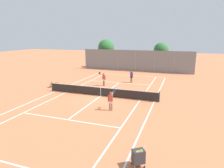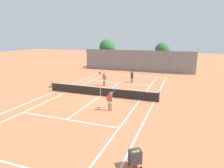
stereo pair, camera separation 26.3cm
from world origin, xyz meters
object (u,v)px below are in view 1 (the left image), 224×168
Objects in this scene: loose_tennis_ball_0 at (156,80)px; loose_tennis_ball_5 at (46,105)px; ball_cart at (138,156)px; player_far_right at (132,76)px; loose_tennis_ball_1 at (88,93)px; loose_tennis_ball_2 at (53,101)px; courtside_bench at (54,83)px; loose_tennis_ball_4 at (140,77)px; player_near_side at (111,100)px; player_far_left at (104,79)px; loose_tennis_ball_3 at (20,111)px; tennis_net at (101,91)px; tree_behind_left at (106,48)px; tree_behind_right at (161,51)px.

loose_tennis_ball_0 and loose_tennis_ball_5 have the same top height.
ball_cart is 0.60× the size of player_far_right.
loose_tennis_ball_1 is 4.02m from loose_tennis_ball_2.
loose_tennis_ball_4 is at bearing 46.57° from courtside_bench.
player_near_side reaches higher than ball_cart.
loose_tennis_ball_2 is (-2.43, -7.20, -0.89)m from player_far_left.
loose_tennis_ball_3 is at bearing -107.45° from player_far_left.
player_near_side reaches higher than tennis_net.
player_far_right reaches higher than loose_tennis_ball_0.
player_far_right is 24.24× the size of loose_tennis_ball_0.
loose_tennis_ball_3 is (-9.06, -16.08, 0.00)m from loose_tennis_ball_0.
loose_tennis_ball_2 is at bearing -121.42° from loose_tennis_ball_1.
player_far_left is 8.80m from loose_tennis_ball_5.
player_near_side is at bearing -64.36° from player_far_left.
tree_behind_left reaches higher than tennis_net.
courtside_bench is (-8.48, -5.20, -0.50)m from player_far_right.
ball_cart is at bearing -66.08° from tree_behind_left.
ball_cart reaches higher than loose_tennis_ball_1.
player_far_left is 6.15m from courtside_bench.
loose_tennis_ball_0 is at bearing -25.74° from loose_tennis_ball_4.
player_far_left is (-1.31, 4.19, 0.42)m from tennis_net.
loose_tennis_ball_2 is at bearing 175.34° from player_near_side.
loose_tennis_ball_1 is (-1.64, 0.43, -0.48)m from tennis_net.
loose_tennis_ball_1 is 19.15m from tree_behind_left.
loose_tennis_ball_0 is 0.04× the size of courtside_bench.
loose_tennis_ball_3 is 18.50m from loose_tennis_ball_4.
player_far_left is at bearing 22.66° from courtside_bench.
player_near_side is 6.04m from loose_tennis_ball_5.
loose_tennis_ball_2 and loose_tennis_ball_3 have the same top height.
tennis_net is 7.21m from courtside_bench.
courtside_bench is at bearing 123.76° from loose_tennis_ball_2.
loose_tennis_ball_4 is at bearing 69.70° from loose_tennis_ball_3.
player_near_side is 6.21m from loose_tennis_ball_2.
loose_tennis_ball_1 is at bearing 68.04° from loose_tennis_ball_5.
tree_behind_left is (-4.92, 18.12, 3.76)m from loose_tennis_ball_1.
loose_tennis_ball_1 and loose_tennis_ball_5 have the same top height.
loose_tennis_ball_5 is 7.01m from courtside_bench.
courtside_bench is (-8.80, -9.30, 0.38)m from loose_tennis_ball_4.
tennis_net reaches higher than loose_tennis_ball_0.
ball_cart is at bearing -60.19° from player_near_side.
player_near_side is 0.36× the size of tree_behind_right.
tennis_net reaches higher than loose_tennis_ball_5.
loose_tennis_ball_0 is 1.00× the size of loose_tennis_ball_2.
player_far_right is (1.51, 7.03, 0.40)m from tennis_net.
tennis_net is 5.57m from loose_tennis_ball_5.
loose_tennis_ball_0 is (-1.64, 19.85, -0.50)m from ball_cart.
loose_tennis_ball_3 is 0.01× the size of tree_behind_left.
loose_tennis_ball_3 is 2.22m from loose_tennis_ball_5.
loose_tennis_ball_4 is at bearing -41.52° from tree_behind_left.
loose_tennis_ball_3 is at bearing -118.25° from loose_tennis_ball_5.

